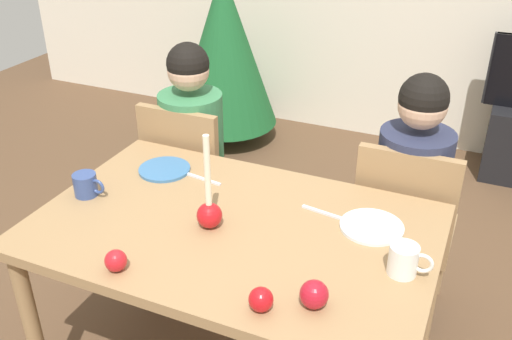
{
  "coord_description": "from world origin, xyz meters",
  "views": [
    {
      "loc": [
        0.74,
        -1.48,
        1.88
      ],
      "look_at": [
        0.0,
        0.2,
        0.87
      ],
      "focal_mm": 39.94,
      "sensor_mm": 36.0,
      "label": 1
    }
  ],
  "objects": [
    {
      "name": "fork_right",
      "position": [
        0.27,
        0.2,
        0.75
      ],
      "size": [
        0.18,
        0.04,
        0.01
      ],
      "primitive_type": "cube",
      "rotation": [
        0.0,
        0.0,
        -0.15
      ],
      "color": "silver",
      "rests_on": "dining_table"
    },
    {
      "name": "mug_left",
      "position": [
        -0.6,
        -0.04,
        0.79
      ],
      "size": [
        0.13,
        0.09,
        0.09
      ],
      "color": "#33477F",
      "rests_on": "dining_table"
    },
    {
      "name": "dining_table",
      "position": [
        0.0,
        0.0,
        0.67
      ],
      "size": [
        1.4,
        0.9,
        0.75
      ],
      "color": "#99754C",
      "rests_on": "ground"
    },
    {
      "name": "person_left_child",
      "position": [
        -0.53,
        0.64,
        0.57
      ],
      "size": [
        0.3,
        0.3,
        1.17
      ],
      "color": "#33384C",
      "rests_on": "ground"
    },
    {
      "name": "christmas_tree",
      "position": [
        -1.06,
        2.05,
        0.69
      ],
      "size": [
        0.76,
        0.76,
        1.33
      ],
      "color": "brown",
      "rests_on": "ground"
    },
    {
      "name": "chair_left",
      "position": [
        -0.53,
        0.61,
        0.51
      ],
      "size": [
        0.4,
        0.4,
        0.9
      ],
      "color": "#99754C",
      "rests_on": "ground"
    },
    {
      "name": "candle_centerpiece",
      "position": [
        -0.07,
        -0.04,
        0.82
      ],
      "size": [
        0.09,
        0.09,
        0.35
      ],
      "color": "red",
      "rests_on": "dining_table"
    },
    {
      "name": "plate_right",
      "position": [
        0.45,
        0.18,
        0.76
      ],
      "size": [
        0.22,
        0.22,
        0.01
      ],
      "primitive_type": "cylinder",
      "color": "silver",
      "rests_on": "dining_table"
    },
    {
      "name": "apple_near_candle",
      "position": [
        0.26,
        -0.35,
        0.79
      ],
      "size": [
        0.07,
        0.07,
        0.07
      ],
      "primitive_type": "sphere",
      "color": "red",
      "rests_on": "dining_table"
    },
    {
      "name": "apple_by_right_mug",
      "position": [
        0.39,
        -0.28,
        0.79
      ],
      "size": [
        0.08,
        0.08,
        0.08
      ],
      "primitive_type": "sphere",
      "color": "#AC1523",
      "rests_on": "dining_table"
    },
    {
      "name": "apple_by_left_plate",
      "position": [
        -0.22,
        -0.37,
        0.79
      ],
      "size": [
        0.07,
        0.07,
        0.07
      ],
      "primitive_type": "sphere",
      "color": "red",
      "rests_on": "dining_table"
    },
    {
      "name": "mug_right",
      "position": [
        0.6,
        -0.03,
        0.8
      ],
      "size": [
        0.14,
        0.09,
        0.1
      ],
      "color": "white",
      "rests_on": "dining_table"
    },
    {
      "name": "person_right_child",
      "position": [
        0.51,
        0.64,
        0.57
      ],
      "size": [
        0.3,
        0.3,
        1.17
      ],
      "color": "#33384C",
      "rests_on": "ground"
    },
    {
      "name": "chair_right",
      "position": [
        0.51,
        0.61,
        0.51
      ],
      "size": [
        0.4,
        0.4,
        0.9
      ],
      "color": "#99754C",
      "rests_on": "ground"
    },
    {
      "name": "fork_left",
      "position": [
        -0.25,
        0.24,
        0.75
      ],
      "size": [
        0.18,
        0.04,
        0.01
      ],
      "primitive_type": "cube",
      "rotation": [
        0.0,
        0.0,
        -0.15
      ],
      "color": "silver",
      "rests_on": "dining_table"
    },
    {
      "name": "plate_left",
      "position": [
        -0.43,
        0.25,
        0.76
      ],
      "size": [
        0.21,
        0.21,
        0.01
      ],
      "primitive_type": "cylinder",
      "color": "teal",
      "rests_on": "dining_table"
    }
  ]
}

